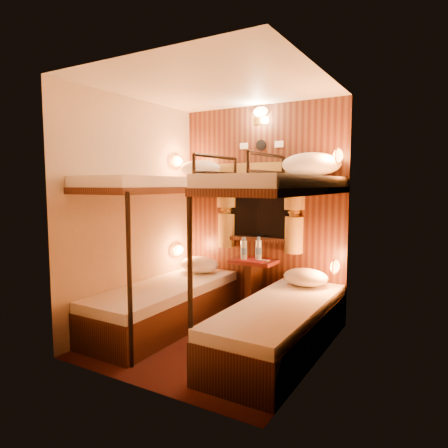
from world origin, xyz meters
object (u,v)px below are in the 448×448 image
Objects in this scene: bunk_right at (281,291)px; bottle_right at (259,250)px; bottle_left at (244,250)px; bunk_left at (166,275)px; table at (254,280)px.

bottle_right is at bearing 126.39° from bunk_right.
bunk_right is 7.35× the size of bottle_left.
bottle_right is at bearing 36.12° from bottle_left.
bunk_left is at bearing -126.68° from bottle_left.
bottle_left is 0.17m from bottle_right.
bunk_right is at bearing 0.00° from bunk_left.
table is 2.53× the size of bottle_right.
bottle_right is (0.03, 0.05, 0.35)m from table.
bunk_left is at bearing -129.67° from table.
bottle_left is at bearing -143.88° from bottle_right.
bottle_right is (0.68, 0.83, 0.20)m from bunk_left.
table is (0.65, 0.78, -0.14)m from bunk_left.
bottle_right is at bearing 55.92° from table.
bunk_left is 0.93m from bottle_left.
table is at bearing 25.58° from bottle_left.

